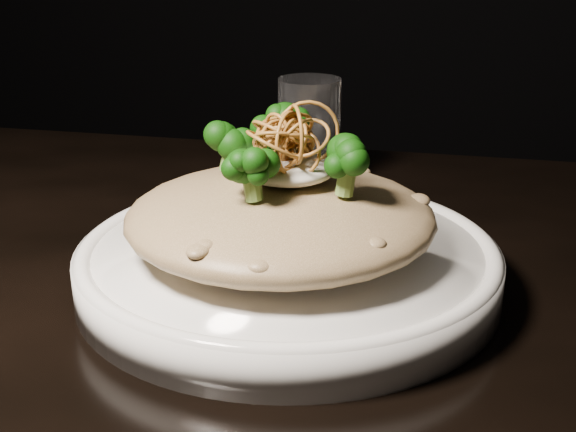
% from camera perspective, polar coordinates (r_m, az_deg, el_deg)
% --- Properties ---
extents(table, '(1.10, 0.80, 0.75)m').
position_cam_1_polar(table, '(0.60, 1.71, -13.48)').
color(table, black).
rests_on(table, ground).
extents(plate, '(0.30, 0.30, 0.03)m').
position_cam_1_polar(plate, '(0.58, -0.00, -3.66)').
color(plate, white).
rests_on(plate, table).
extents(risotto, '(0.22, 0.22, 0.05)m').
position_cam_1_polar(risotto, '(0.56, -0.54, -0.07)').
color(risotto, brown).
rests_on(risotto, plate).
extents(broccoli, '(0.13, 0.13, 0.05)m').
position_cam_1_polar(broccoli, '(0.55, -0.25, 4.75)').
color(broccoli, black).
rests_on(broccoli, risotto).
extents(cheese, '(0.07, 0.07, 0.02)m').
position_cam_1_polar(cheese, '(0.56, 0.01, 3.42)').
color(cheese, white).
rests_on(cheese, risotto).
extents(shallots, '(0.06, 0.06, 0.04)m').
position_cam_1_polar(shallots, '(0.54, 0.23, 6.20)').
color(shallots, brown).
rests_on(shallots, cheese).
extents(drinking_glass, '(0.08, 0.08, 0.11)m').
position_cam_1_polar(drinking_glass, '(0.78, 1.52, 5.88)').
color(drinking_glass, white).
rests_on(drinking_glass, table).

